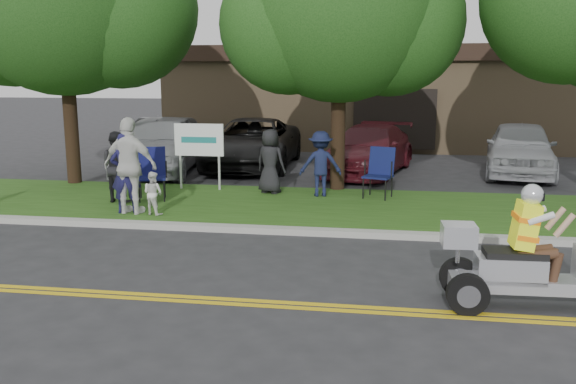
# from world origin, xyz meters

# --- Properties ---
(ground) EXTENTS (120.00, 120.00, 0.00)m
(ground) POSITION_xyz_m (0.00, 0.00, 0.00)
(ground) COLOR #28282B
(ground) RESTS_ON ground
(centerline_near) EXTENTS (60.00, 0.10, 0.01)m
(centerline_near) POSITION_xyz_m (0.00, -0.58, 0.01)
(centerline_near) COLOR gold
(centerline_near) RESTS_ON ground
(centerline_far) EXTENTS (60.00, 0.10, 0.01)m
(centerline_far) POSITION_xyz_m (0.00, -0.42, 0.01)
(centerline_far) COLOR gold
(centerline_far) RESTS_ON ground
(curb) EXTENTS (60.00, 0.25, 0.12)m
(curb) POSITION_xyz_m (0.00, 3.05, 0.06)
(curb) COLOR #A8A89E
(curb) RESTS_ON ground
(grass_verge) EXTENTS (60.00, 4.00, 0.10)m
(grass_verge) POSITION_xyz_m (0.00, 5.20, 0.06)
(grass_verge) COLOR #264C14
(grass_verge) RESTS_ON ground
(commercial_building) EXTENTS (18.00, 8.20, 4.00)m
(commercial_building) POSITION_xyz_m (2.00, 18.98, 2.01)
(commercial_building) COLOR #9E7F5B
(commercial_building) RESTS_ON ground
(tree_mid) EXTENTS (5.88, 4.80, 7.05)m
(tree_mid) POSITION_xyz_m (0.55, 7.23, 4.43)
(tree_mid) COLOR #332114
(tree_mid) RESTS_ON ground
(business_sign) EXTENTS (1.25, 0.06, 1.75)m
(business_sign) POSITION_xyz_m (-2.90, 6.60, 1.26)
(business_sign) COLOR silver
(business_sign) RESTS_ON ground
(trike_scooter) EXTENTS (2.49, 0.84, 1.63)m
(trike_scooter) POSITION_xyz_m (3.52, -0.09, 0.57)
(trike_scooter) COLOR black
(trike_scooter) RESTS_ON ground
(lawn_chair_a) EXTENTS (0.78, 0.79, 1.17)m
(lawn_chair_a) POSITION_xyz_m (1.56, 6.33, 0.76)
(lawn_chair_a) COLOR black
(lawn_chair_a) RESTS_ON grass_verge
(lawn_chair_b) EXTENTS (0.80, 0.82, 1.20)m
(lawn_chair_b) POSITION_xyz_m (-3.63, 5.26, 0.78)
(lawn_chair_b) COLOR black
(lawn_chair_b) RESTS_ON grass_verge
(spectator_adult_left) EXTENTS (0.68, 0.52, 1.69)m
(spectator_adult_left) POSITION_xyz_m (-3.64, 3.82, 0.95)
(spectator_adult_left) COLOR #191843
(spectator_adult_left) RESTS_ON grass_verge
(spectator_adult_mid) EXTENTS (0.95, 0.85, 1.60)m
(spectator_adult_mid) POSITION_xyz_m (-4.28, 4.85, 0.91)
(spectator_adult_mid) COLOR black
(spectator_adult_mid) RESTS_ON grass_verge
(spectator_adult_right) EXTENTS (1.22, 0.62, 2.00)m
(spectator_adult_right) POSITION_xyz_m (-3.50, 3.77, 1.10)
(spectator_adult_right) COLOR silver
(spectator_adult_right) RESTS_ON grass_verge
(spectator_chair_a) EXTENTS (1.08, 0.75, 1.54)m
(spectator_chair_a) POSITION_xyz_m (0.17, 6.22, 0.88)
(spectator_chair_a) COLOR #151C3C
(spectator_chair_a) RESTS_ON grass_verge
(spectator_chair_b) EXTENTS (0.89, 0.73, 1.56)m
(spectator_chair_b) POSITION_xyz_m (-1.06, 6.40, 0.88)
(spectator_chair_b) COLOR black
(spectator_chair_b) RESTS_ON grass_verge
(child_right) EXTENTS (0.53, 0.47, 0.90)m
(child_right) POSITION_xyz_m (-3.03, 3.76, 0.55)
(child_right) COLOR white
(child_right) RESTS_ON grass_verge
(parked_car_far_left) EXTENTS (2.80, 5.43, 1.77)m
(parked_car_far_left) POSITION_xyz_m (-5.00, 9.42, 0.88)
(parked_car_far_left) COLOR #9B9CA2
(parked_car_far_left) RESTS_ON ground
(parked_car_left) EXTENTS (1.84, 4.68, 1.52)m
(parked_car_left) POSITION_xyz_m (-5.50, 10.91, 0.76)
(parked_car_left) COLOR #2C2C2F
(parked_car_left) RESTS_ON ground
(parked_car_mid) EXTENTS (2.68, 5.63, 1.55)m
(parked_car_mid) POSITION_xyz_m (-2.50, 10.93, 0.78)
(parked_car_mid) COLOR black
(parked_car_mid) RESTS_ON ground
(parked_car_right) EXTENTS (3.06, 5.24, 1.43)m
(parked_car_right) POSITION_xyz_m (1.19, 10.41, 0.71)
(parked_car_right) COLOR #52131B
(parked_car_right) RESTS_ON ground
(parked_car_far_right) EXTENTS (2.61, 4.91, 1.59)m
(parked_car_far_right) POSITION_xyz_m (5.61, 10.73, 0.79)
(parked_car_far_right) COLOR #A8A9AF
(parked_car_far_right) RESTS_ON ground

